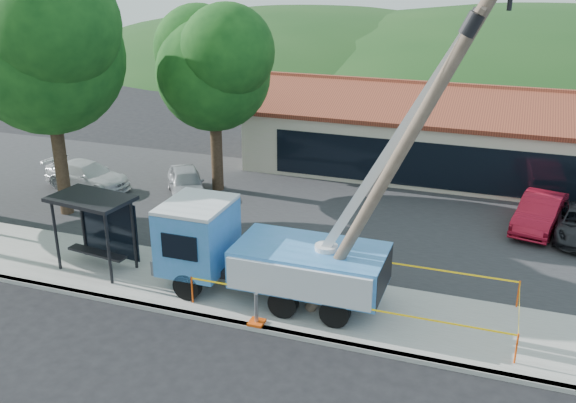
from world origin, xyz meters
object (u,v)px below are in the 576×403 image
Objects in this scene: utility_truck at (265,250)px; car_red at (537,230)px; car_silver at (187,198)px; leaning_pole at (403,149)px; car_white at (89,190)px; bus_shelter at (96,215)px.

car_red is (8.64, 9.10, -1.81)m from utility_truck.
leaning_pole is at bearing -69.38° from car_silver.
leaning_pole reaches higher than car_red.
car_white is (-16.31, 7.38, -5.76)m from leaning_pole.
bus_shelter is at bearing -132.77° from car_white.
car_red is at bearing -75.62° from car_white.
bus_shelter is 9.22m from car_white.
bus_shelter reaches higher than car_silver.
utility_truck is 2.64× the size of car_silver.
car_silver is at bearing 144.47° from leaning_pole.
utility_truck is 12.68m from car_red.
leaning_pole is 2.62× the size of car_silver.
car_silver is at bearing -73.65° from car_white.
bus_shelter is at bearing -136.39° from car_red.
leaning_pole is 11.29m from bus_shelter.
car_silver is (-0.59, 7.68, -2.18)m from bus_shelter.
car_silver is 0.87× the size of car_white.
leaning_pole is at bearing -105.83° from car_white.
car_red reaches higher than car_silver.
bus_shelter is 8.01m from car_silver.
utility_truck is at bearing 174.65° from leaning_pole.
utility_truck is 5.85m from leaning_pole.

